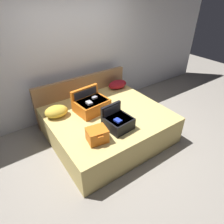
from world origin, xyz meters
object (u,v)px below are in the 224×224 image
Objects in this scene: hard_case_large at (91,104)px; hard_case_medium at (118,121)px; pillow_center_head at (117,84)px; bed at (108,125)px; hard_case_small at (97,135)px; pillow_near_headboard at (56,111)px.

hard_case_medium is at bearing -88.54° from hard_case_large.
hard_case_medium is 1.46m from pillow_center_head.
hard_case_large is at bearing 92.60° from hard_case_medium.
pillow_center_head is at bearing 48.65° from hard_case_medium.
bed is 6.27× the size of hard_case_small.
pillow_center_head is (0.95, 0.49, -0.05)m from hard_case_large.
pillow_center_head is (0.76, 0.73, 0.36)m from bed.
hard_case_small is (-0.35, -0.77, -0.03)m from hard_case_large.
bed is at bearing 53.59° from hard_case_small.
hard_case_large is (-0.19, 0.25, 0.41)m from bed.
hard_case_large is 1.52× the size of pillow_near_headboard.
hard_case_medium is (-0.10, -0.44, 0.39)m from bed.
pillow_center_head is at bearing 43.89° from bed.
hard_case_medium is 0.45m from hard_case_small.
hard_case_large is 1.88× the size of hard_case_small.
hard_case_large is 0.85m from hard_case_small.
hard_case_small reaches higher than bed.
pillow_near_headboard is (-0.69, 0.88, -0.02)m from hard_case_medium.
pillow_near_headboard is (-0.60, 0.19, -0.04)m from hard_case_large.
bed is at bearing -58.26° from hard_case_large.
hard_case_small is 0.73× the size of pillow_center_head.
bed is 0.51m from hard_case_large.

